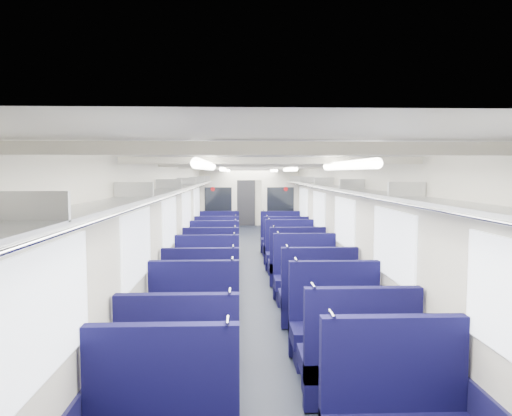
{
  "coord_description": "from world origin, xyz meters",
  "views": [
    {
      "loc": [
        -0.29,
        -10.06,
        2.2
      ],
      "look_at": [
        0.15,
        1.74,
        1.29
      ],
      "focal_mm": 31.98,
      "sensor_mm": 36.0,
      "label": 1
    }
  ],
  "objects_px": {
    "seat_4": "(180,376)",
    "seat_6": "(193,331)",
    "seat_10": "(207,284)",
    "seat_11": "(305,281)",
    "seat_17": "(285,249)",
    "seat_5": "(357,366)",
    "seat_16": "(217,248)",
    "seat_15": "(290,256)",
    "seat_14": "(214,258)",
    "seat_7": "(336,331)",
    "seat_13": "(296,267)",
    "seat_19": "(281,241)",
    "seat_18": "(219,241)",
    "seat_12": "(212,267)",
    "seat_9": "(317,300)",
    "bulkhead": "(249,207)",
    "end_door": "(246,202)",
    "seat_8": "(202,301)"
  },
  "relations": [
    {
      "from": "seat_7",
      "to": "seat_13",
      "type": "distance_m",
      "value": 3.66
    },
    {
      "from": "seat_4",
      "to": "seat_7",
      "type": "distance_m",
      "value": 2.0
    },
    {
      "from": "seat_10",
      "to": "bulkhead",
      "type": "bearing_deg",
      "value": 81.23
    },
    {
      "from": "seat_11",
      "to": "seat_18",
      "type": "xyz_separation_m",
      "value": [
        -1.66,
        4.66,
        0.0
      ]
    },
    {
      "from": "seat_10",
      "to": "seat_19",
      "type": "bearing_deg",
      "value": 70.61
    },
    {
      "from": "seat_5",
      "to": "seat_19",
      "type": "xyz_separation_m",
      "value": [
        0.0,
        7.99,
        0.0
      ]
    },
    {
      "from": "seat_10",
      "to": "seat_15",
      "type": "xyz_separation_m",
      "value": [
        1.66,
        2.46,
        0.0
      ]
    },
    {
      "from": "seat_6",
      "to": "seat_11",
      "type": "distance_m",
      "value": 2.9
    },
    {
      "from": "seat_19",
      "to": "seat_6",
      "type": "bearing_deg",
      "value": -103.42
    },
    {
      "from": "seat_9",
      "to": "seat_12",
      "type": "distance_m",
      "value": 2.9
    },
    {
      "from": "seat_12",
      "to": "seat_8",
      "type": "bearing_deg",
      "value": -90.0
    },
    {
      "from": "seat_8",
      "to": "seat_18",
      "type": "distance_m",
      "value": 5.83
    },
    {
      "from": "seat_17",
      "to": "seat_19",
      "type": "height_order",
      "value": "same"
    },
    {
      "from": "seat_5",
      "to": "seat_15",
      "type": "xyz_separation_m",
      "value": [
        0.0,
        5.73,
        0.0
      ]
    },
    {
      "from": "seat_9",
      "to": "seat_16",
      "type": "bearing_deg",
      "value": 109.59
    },
    {
      "from": "seat_12",
      "to": "seat_13",
      "type": "distance_m",
      "value": 1.66
    },
    {
      "from": "seat_11",
      "to": "seat_17",
      "type": "xyz_separation_m",
      "value": [
        0.0,
        3.31,
        0.0
      ]
    },
    {
      "from": "bulkhead",
      "to": "seat_16",
      "type": "bearing_deg",
      "value": -115.23
    },
    {
      "from": "seat_18",
      "to": "seat_6",
      "type": "bearing_deg",
      "value": -90.0
    },
    {
      "from": "seat_15",
      "to": "seat_17",
      "type": "distance_m",
      "value": 0.99
    },
    {
      "from": "seat_7",
      "to": "seat_9",
      "type": "xyz_separation_m",
      "value": [
        0.0,
        1.28,
        0.0
      ]
    },
    {
      "from": "seat_4",
      "to": "seat_16",
      "type": "xyz_separation_m",
      "value": [
        0.0,
        7.05,
        0.0
      ]
    },
    {
      "from": "seat_11",
      "to": "seat_14",
      "type": "bearing_deg",
      "value": 127.61
    },
    {
      "from": "seat_10",
      "to": "seat_11",
      "type": "xyz_separation_m",
      "value": [
        1.66,
        0.14,
        0.0
      ]
    },
    {
      "from": "seat_10",
      "to": "seat_14",
      "type": "distance_m",
      "value": 2.29
    },
    {
      "from": "seat_11",
      "to": "seat_18",
      "type": "distance_m",
      "value": 4.95
    },
    {
      "from": "seat_6",
      "to": "seat_7",
      "type": "distance_m",
      "value": 1.66
    },
    {
      "from": "seat_11",
      "to": "seat_12",
      "type": "distance_m",
      "value": 2.05
    },
    {
      "from": "seat_4",
      "to": "seat_6",
      "type": "relative_size",
      "value": 1.0
    },
    {
      "from": "seat_19",
      "to": "seat_4",
      "type": "bearing_deg",
      "value": -101.51
    },
    {
      "from": "seat_12",
      "to": "seat_18",
      "type": "xyz_separation_m",
      "value": [
        0.0,
        3.46,
        0.0
      ]
    },
    {
      "from": "seat_4",
      "to": "seat_14",
      "type": "bearing_deg",
      "value": 90.0
    },
    {
      "from": "end_door",
      "to": "seat_18",
      "type": "bearing_deg",
      "value": -97.0
    },
    {
      "from": "end_door",
      "to": "seat_10",
      "type": "bearing_deg",
      "value": -94.11
    },
    {
      "from": "seat_10",
      "to": "seat_11",
      "type": "height_order",
      "value": "same"
    },
    {
      "from": "seat_4",
      "to": "seat_7",
      "type": "bearing_deg",
      "value": 33.78
    },
    {
      "from": "seat_12",
      "to": "seat_10",
      "type": "bearing_deg",
      "value": -90.0
    },
    {
      "from": "seat_7",
      "to": "seat_10",
      "type": "bearing_deg",
      "value": 125.55
    },
    {
      "from": "seat_5",
      "to": "seat_17",
      "type": "relative_size",
      "value": 1.0
    },
    {
      "from": "seat_6",
      "to": "seat_19",
      "type": "distance_m",
      "value": 7.15
    },
    {
      "from": "seat_14",
      "to": "seat_16",
      "type": "xyz_separation_m",
      "value": [
        0.0,
        1.33,
        0.0
      ]
    },
    {
      "from": "seat_10",
      "to": "seat_17",
      "type": "height_order",
      "value": "same"
    },
    {
      "from": "seat_5",
      "to": "seat_16",
      "type": "height_order",
      "value": "same"
    },
    {
      "from": "seat_17",
      "to": "seat_19",
      "type": "relative_size",
      "value": 1.0
    },
    {
      "from": "seat_6",
      "to": "seat_16",
      "type": "xyz_separation_m",
      "value": [
        0.0,
        5.86,
        0.0
      ]
    },
    {
      "from": "seat_19",
      "to": "seat_16",
      "type": "bearing_deg",
      "value": -146.57
    },
    {
      "from": "seat_14",
      "to": "seat_15",
      "type": "height_order",
      "value": "same"
    },
    {
      "from": "seat_4",
      "to": "seat_12",
      "type": "xyz_separation_m",
      "value": [
        0.0,
        4.77,
        0.0
      ]
    },
    {
      "from": "end_door",
      "to": "seat_9",
      "type": "xyz_separation_m",
      "value": [
        0.83,
        -12.6,
        -0.63
      ]
    },
    {
      "from": "seat_17",
      "to": "seat_13",
      "type": "bearing_deg",
      "value": -90.0
    }
  ]
}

